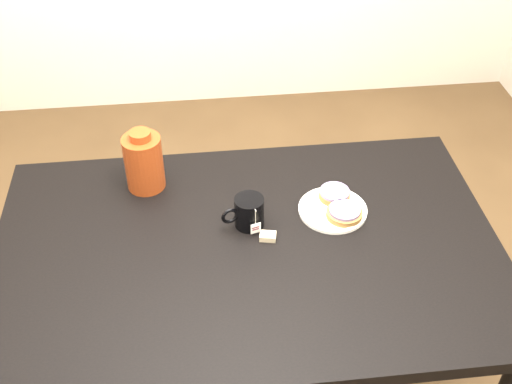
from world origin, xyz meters
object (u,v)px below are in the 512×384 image
mug (248,212)px  bagel_front (344,213)px  plate (333,209)px  bagel_package (144,162)px  table (248,267)px  bagel_back (334,194)px  teabag_pouch (268,236)px

mug → bagel_front: bearing=-17.9°
plate → bagel_package: bearing=161.3°
bagel_front → mug: size_ratio=1.04×
table → bagel_back: size_ratio=13.17×
bagel_front → bagel_package: bagel_package is taller
plate → bagel_package: (-0.54, 0.18, 0.08)m
teabag_pouch → bagel_package: (-0.34, 0.28, 0.08)m
table → mug: (0.01, 0.09, 0.13)m
plate → bagel_front: bagel_front is taller
plate → teabag_pouch: (-0.20, -0.09, 0.00)m
bagel_package → table: bearing=-46.8°
plate → bagel_package: 0.58m
bagel_back → plate: bearing=-106.3°
bagel_front → plate: bearing=125.1°
table → bagel_front: 0.32m
plate → mug: 0.26m
plate → mug: bearing=-173.5°
plate → teabag_pouch: teabag_pouch is taller
mug → plate: bearing=-9.8°
bagel_package → mug: bearing=-35.9°
table → bagel_package: 0.45m
plate → mug: mug is taller
mug → teabag_pouch: 0.09m
bagel_front → bagel_package: size_ratio=0.71×
table → teabag_pouch: 0.11m
plate → bagel_front: (0.03, -0.04, 0.02)m
table → teabag_pouch: (0.06, 0.02, 0.09)m
mug → teabag_pouch: (0.05, -0.06, -0.04)m
plate → mug: size_ratio=1.50×
mug → bagel_package: bearing=127.8°
table → bagel_package: bearing=133.2°
mug → bagel_back: bearing=-0.1°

